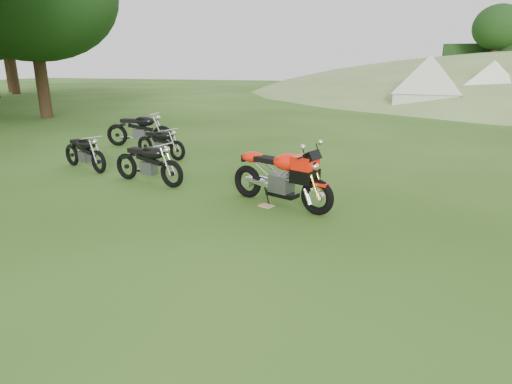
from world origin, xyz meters
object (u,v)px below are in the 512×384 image
(plywood_board, at_px, (266,206))
(vintage_moto_c, at_px, (160,142))
(vintage_moto_b, at_px, (84,151))
(vintage_moto_d, at_px, (139,129))
(vintage_moto_a, at_px, (148,162))
(tent_right, at_px, (491,86))
(tent_mid, at_px, (428,85))
(sport_motorcycle, at_px, (281,172))

(plywood_board, relative_size, vintage_moto_c, 0.14)
(vintage_moto_b, distance_m, vintage_moto_d, 3.08)
(vintage_moto_a, xyz_separation_m, vintage_moto_b, (-2.21, 0.65, -0.03))
(vintage_moto_a, relative_size, tent_right, 0.61)
(vintage_moto_a, distance_m, tent_right, 21.61)
(vintage_moto_b, bearing_deg, plywood_board, 6.93)
(plywood_board, height_order, tent_mid, tent_mid)
(sport_motorcycle, relative_size, vintage_moto_b, 1.21)
(sport_motorcycle, bearing_deg, vintage_moto_b, -171.24)
(plywood_board, distance_m, vintage_moto_d, 7.08)
(vintage_moto_b, distance_m, tent_right, 22.16)
(vintage_moto_c, xyz_separation_m, vintage_moto_d, (-1.48, 1.27, 0.12))
(vintage_moto_a, height_order, vintage_moto_c, vintage_moto_a)
(vintage_moto_a, xyz_separation_m, vintage_moto_c, (-1.10, 2.44, -0.04))
(tent_right, bearing_deg, vintage_moto_a, -98.81)
(vintage_moto_c, bearing_deg, vintage_moto_b, -106.65)
(sport_motorcycle, height_order, vintage_moto_b, sport_motorcycle)
(vintage_moto_a, relative_size, vintage_moto_b, 1.07)
(sport_motorcycle, relative_size, tent_mid, 0.65)
(sport_motorcycle, xyz_separation_m, tent_right, (6.84, 19.72, 0.70))
(sport_motorcycle, height_order, vintage_moto_d, sport_motorcycle)
(tent_right, bearing_deg, vintage_moto_c, -104.85)
(vintage_moto_a, xyz_separation_m, tent_mid, (6.64, 18.11, 0.94))
(vintage_moto_d, bearing_deg, vintage_moto_a, -60.95)
(plywood_board, bearing_deg, vintage_moto_a, 166.19)
(vintage_moto_a, distance_m, vintage_moto_b, 2.30)
(tent_mid, bearing_deg, vintage_moto_b, -111.21)
(vintage_moto_b, relative_size, tent_right, 0.57)
(vintage_moto_b, xyz_separation_m, vintage_moto_c, (1.10, 1.79, -0.01))
(vintage_moto_a, distance_m, tent_mid, 19.32)
(vintage_moto_d, bearing_deg, sport_motorcycle, -42.61)
(sport_motorcycle, bearing_deg, vintage_moto_d, 164.92)
(vintage_moto_c, xyz_separation_m, tent_right, (11.09, 16.70, 0.89))
(sport_motorcycle, relative_size, vintage_moto_a, 1.14)
(sport_motorcycle, distance_m, vintage_moto_a, 3.20)
(vintage_moto_c, distance_m, vintage_moto_d, 1.95)
(vintage_moto_a, relative_size, tent_mid, 0.57)
(tent_mid, distance_m, tent_right, 3.50)
(sport_motorcycle, xyz_separation_m, vintage_moto_b, (-5.35, 1.23, -0.18))
(vintage_moto_d, bearing_deg, tent_right, 45.05)
(vintage_moto_b, height_order, tent_mid, tent_mid)
(plywood_board, relative_size, vintage_moto_b, 0.14)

